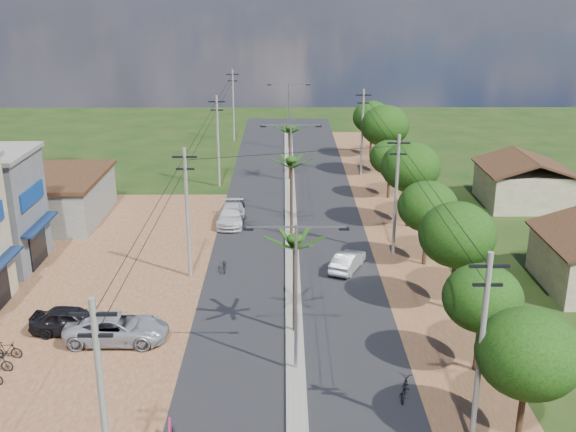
# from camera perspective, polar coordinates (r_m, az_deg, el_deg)

# --- Properties ---
(ground) EXTENTS (160.00, 160.00, 0.00)m
(ground) POSITION_cam_1_polar(r_m,az_deg,el_deg) (35.70, 0.65, -12.95)
(ground) COLOR black
(ground) RESTS_ON ground
(road) EXTENTS (12.00, 110.00, 0.04)m
(road) POSITION_cam_1_polar(r_m,az_deg,el_deg) (49.08, 0.35, -3.66)
(road) COLOR black
(road) RESTS_ON ground
(median) EXTENTS (1.00, 90.00, 0.18)m
(median) POSITION_cam_1_polar(r_m,az_deg,el_deg) (51.84, 0.31, -2.32)
(median) COLOR #605E56
(median) RESTS_ON ground
(dirt_lot_west) EXTENTS (18.00, 46.00, 0.04)m
(dirt_lot_west) POSITION_cam_1_polar(r_m,az_deg,el_deg) (45.06, -19.13, -6.92)
(dirt_lot_west) COLOR #54301D
(dirt_lot_west) RESTS_ON ground
(dirt_shoulder_east) EXTENTS (5.00, 90.00, 0.03)m
(dirt_shoulder_east) POSITION_cam_1_polar(r_m,az_deg,el_deg) (49.91, 10.17, -3.59)
(dirt_shoulder_east) COLOR #54301D
(dirt_shoulder_east) RESTS_ON ground
(low_shed) EXTENTS (10.40, 10.40, 3.95)m
(low_shed) POSITION_cam_1_polar(r_m,az_deg,el_deg) (60.44, -20.09, 1.49)
(low_shed) COLOR #605E56
(low_shed) RESTS_ON ground
(house_east_far) EXTENTS (7.60, 7.50, 4.60)m
(house_east_far) POSITION_cam_1_polar(r_m,az_deg,el_deg) (64.33, 19.29, 2.99)
(house_east_far) COLOR gray
(house_east_far) RESTS_ON ground
(tree_east_a) EXTENTS (4.40, 4.40, 6.37)m
(tree_east_a) POSITION_cam_1_polar(r_m,az_deg,el_deg) (29.98, 19.71, -10.91)
(tree_east_a) COLOR black
(tree_east_a) RESTS_ON ground
(tree_east_b) EXTENTS (4.00, 4.00, 5.83)m
(tree_east_b) POSITION_cam_1_polar(r_m,az_deg,el_deg) (35.13, 16.13, -6.69)
(tree_east_b) COLOR black
(tree_east_b) RESTS_ON ground
(tree_east_c) EXTENTS (4.60, 4.60, 6.83)m
(tree_east_c) POSITION_cam_1_polar(r_m,az_deg,el_deg) (41.16, 14.14, -1.56)
(tree_east_c) COLOR black
(tree_east_c) RESTS_ON ground
(tree_east_d) EXTENTS (4.20, 4.20, 6.13)m
(tree_east_d) POSITION_cam_1_polar(r_m,az_deg,el_deg) (47.69, 11.74, 0.78)
(tree_east_d) COLOR black
(tree_east_d) RESTS_ON ground
(tree_east_e) EXTENTS (4.80, 4.80, 7.14)m
(tree_east_e) POSITION_cam_1_polar(r_m,az_deg,el_deg) (55.05, 10.34, 4.11)
(tree_east_e) COLOR black
(tree_east_e) RESTS_ON ground
(tree_east_f) EXTENTS (3.80, 3.80, 5.52)m
(tree_east_f) POSITION_cam_1_polar(r_m,az_deg,el_deg) (62.92, 8.63, 4.92)
(tree_east_f) COLOR black
(tree_east_f) RESTS_ON ground
(tree_east_g) EXTENTS (5.00, 5.00, 7.38)m
(tree_east_g) POSITION_cam_1_polar(r_m,az_deg,el_deg) (70.44, 8.20, 7.55)
(tree_east_g) COLOR black
(tree_east_g) RESTS_ON ground
(tree_east_h) EXTENTS (4.40, 4.40, 6.52)m
(tree_east_h) POSITION_cam_1_polar(r_m,az_deg,el_deg) (78.29, 7.12, 8.28)
(tree_east_h) COLOR black
(tree_east_h) RESTS_ON ground
(palm_median_near) EXTENTS (2.00, 2.00, 6.15)m
(palm_median_near) POSITION_cam_1_polar(r_m,az_deg,el_deg) (36.82, 0.57, -2.29)
(palm_median_near) COLOR black
(palm_median_near) RESTS_ON ground
(palm_median_mid) EXTENTS (2.00, 2.00, 6.55)m
(palm_median_mid) POSITION_cam_1_polar(r_m,az_deg,el_deg) (51.97, 0.30, 4.47)
(palm_median_mid) COLOR black
(palm_median_mid) RESTS_ON ground
(palm_median_far) EXTENTS (2.00, 2.00, 5.85)m
(palm_median_far) POSITION_cam_1_polar(r_m,az_deg,el_deg) (67.71, 0.14, 7.31)
(palm_median_far) COLOR black
(palm_median_far) RESTS_ON ground
(streetlight_near) EXTENTS (5.10, 0.18, 8.00)m
(streetlight_near) POSITION_cam_1_polar(r_m,az_deg,el_deg) (33.43, 0.68, -5.97)
(streetlight_near) COLOR gray
(streetlight_near) RESTS_ON ground
(streetlight_mid) EXTENTS (5.10, 0.18, 8.00)m
(streetlight_mid) POSITION_cam_1_polar(r_m,az_deg,el_deg) (57.09, 0.24, 4.63)
(streetlight_mid) COLOR gray
(streetlight_mid) RESTS_ON ground
(streetlight_far) EXTENTS (5.10, 0.18, 8.00)m
(streetlight_far) POSITION_cam_1_polar(r_m,az_deg,el_deg) (81.55, 0.06, 8.95)
(streetlight_far) COLOR gray
(streetlight_far) RESTS_ON ground
(utility_pole_w_a) EXTENTS (1.60, 0.24, 9.00)m
(utility_pole_w_a) POSITION_cam_1_polar(r_m,az_deg,el_deg) (25.54, -15.41, -15.32)
(utility_pole_w_a) COLOR #605E56
(utility_pole_w_a) RESTS_ON ground
(utility_pole_w_b) EXTENTS (1.60, 0.24, 9.00)m
(utility_pole_w_b) POSITION_cam_1_polar(r_m,az_deg,el_deg) (45.07, -8.53, 0.46)
(utility_pole_w_b) COLOR #605E56
(utility_pole_w_b) RESTS_ON ground
(utility_pole_w_c) EXTENTS (1.60, 0.24, 9.00)m
(utility_pole_w_c) POSITION_cam_1_polar(r_m,az_deg,el_deg) (66.16, -5.95, 6.49)
(utility_pole_w_c) COLOR #605E56
(utility_pole_w_c) RESTS_ON ground
(utility_pole_w_d) EXTENTS (1.60, 0.24, 9.00)m
(utility_pole_w_d) POSITION_cam_1_polar(r_m,az_deg,el_deg) (86.72, -4.66, 9.47)
(utility_pole_w_d) COLOR #605E56
(utility_pole_w_d) RESTS_ON ground
(utility_pole_e_a) EXTENTS (1.60, 0.24, 9.00)m
(utility_pole_e_a) POSITION_cam_1_polar(r_m,az_deg,el_deg) (29.24, 16.02, -10.69)
(utility_pole_e_a) COLOR #605E56
(utility_pole_e_a) RESTS_ON ground
(utility_pole_e_b) EXTENTS (1.60, 0.24, 9.00)m
(utility_pole_e_b) POSITION_cam_1_polar(r_m,az_deg,el_deg) (49.09, 9.14, 1.97)
(utility_pole_e_b) COLOR #605E56
(utility_pole_e_b) RESTS_ON ground
(utility_pole_e_c) EXTENTS (1.60, 0.24, 9.00)m
(utility_pole_e_c) POSITION_cam_1_polar(r_m,az_deg,el_deg) (70.23, 6.31, 7.20)
(utility_pole_e_c) COLOR #605E56
(utility_pole_e_c) RESTS_ON ground
(car_silver_mid) EXTENTS (2.96, 4.28, 1.34)m
(car_silver_mid) POSITION_cam_1_polar(r_m,az_deg,el_deg) (47.17, 5.07, -3.85)
(car_silver_mid) COLOR #96989E
(car_silver_mid) RESTS_ON ground
(car_white_far) EXTENTS (2.12, 5.18, 1.50)m
(car_white_far) POSITION_cam_1_polar(r_m,az_deg,el_deg) (56.21, -4.85, 0.04)
(car_white_far) COLOR #ADADA9
(car_white_far) RESTS_ON ground
(car_parked_silver) EXTENTS (5.70, 2.67, 1.58)m
(car_parked_silver) POSITION_cam_1_polar(r_m,az_deg,el_deg) (39.10, -14.27, -9.24)
(car_parked_silver) COLOR #96989E
(car_parked_silver) RESTS_ON ground
(car_parked_dark) EXTENTS (4.73, 2.12, 1.58)m
(car_parked_dark) POSITION_cam_1_polar(r_m,az_deg,el_deg) (40.64, -17.81, -8.46)
(car_parked_dark) COLOR black
(car_parked_dark) RESTS_ON ground
(moto_rider_east) EXTENTS (1.07, 1.92, 0.95)m
(moto_rider_east) POSITION_cam_1_polar(r_m,az_deg,el_deg) (33.89, 9.83, -14.22)
(moto_rider_east) COLOR black
(moto_rider_east) RESTS_ON ground
(moto_rider_west_a) EXTENTS (0.70, 1.63, 0.83)m
(moto_rider_west_a) POSITION_cam_1_polar(r_m,az_deg,el_deg) (47.12, -5.42, -4.22)
(moto_rider_west_a) COLOR black
(moto_rider_west_a) RESTS_ON ground
(moto_rider_west_b) EXTENTS (0.97, 1.73, 1.00)m
(moto_rider_west_b) POSITION_cam_1_polar(r_m,az_deg,el_deg) (60.20, -3.86, 1.10)
(moto_rider_west_b) COLOR black
(moto_rider_west_b) RESTS_ON ground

